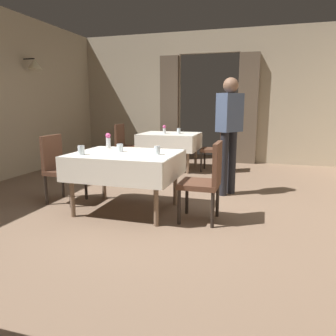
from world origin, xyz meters
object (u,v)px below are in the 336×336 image
(flower_vase_far, at_px, (164,129))
(glass_far_b, at_px, (179,131))
(person_waiter_by_doorway, at_px, (229,127))
(dining_table_mid, at_px, (126,161))
(glass_mid_c, at_px, (120,148))
(chair_mid_left, at_px, (60,165))
(dining_table_far, at_px, (170,139))
(chair_far_left, at_px, (125,143))
(glass_mid_b, at_px, (157,150))
(glass_mid_d, at_px, (81,150))
(chair_far_right, at_px, (217,146))
(flower_vase_mid, at_px, (108,140))
(chair_mid_right, at_px, (207,178))

(flower_vase_far, distance_m, glass_far_b, 0.30)
(glass_far_b, xyz_separation_m, person_waiter_by_doorway, (1.19, -1.61, 0.22))
(dining_table_mid, height_order, glass_mid_c, glass_mid_c)
(dining_table_mid, bearing_deg, chair_mid_left, 174.58)
(dining_table_far, relative_size, chair_far_left, 1.29)
(dining_table_mid, relative_size, chair_mid_left, 1.40)
(dining_table_mid, distance_m, glass_mid_b, 0.45)
(chair_mid_left, bearing_deg, person_waiter_by_doorway, 25.50)
(flower_vase_far, bearing_deg, dining_table_mid, -82.85)
(glass_mid_d, bearing_deg, glass_far_b, 82.43)
(chair_mid_left, relative_size, glass_mid_c, 9.43)
(dining_table_mid, relative_size, person_waiter_by_doorway, 0.76)
(dining_table_far, distance_m, glass_mid_b, 2.88)
(dining_table_mid, bearing_deg, glass_mid_d, -146.92)
(glass_mid_b, bearing_deg, glass_far_b, 99.51)
(chair_far_right, xyz_separation_m, flower_vase_far, (-1.08, -0.09, 0.33))
(glass_mid_c, bearing_deg, dining_table_mid, -36.97)
(chair_far_left, relative_size, flower_vase_mid, 4.43)
(dining_table_mid, height_order, flower_vase_far, flower_vase_far)
(glass_mid_d, relative_size, person_waiter_by_doorway, 0.06)
(dining_table_far, bearing_deg, person_waiter_by_doorway, -49.76)
(dining_table_far, distance_m, chair_mid_left, 2.80)
(flower_vase_far, height_order, glass_far_b, flower_vase_far)
(glass_far_b, relative_size, person_waiter_by_doorway, 0.07)
(chair_mid_left, distance_m, chair_mid_right, 2.08)
(dining_table_mid, height_order, person_waiter_by_doorway, person_waiter_by_doorway)
(dining_table_far, bearing_deg, chair_far_left, -174.37)
(chair_far_left, bearing_deg, glass_far_b, 2.88)
(chair_far_left, height_order, person_waiter_by_doorway, person_waiter_by_doorway)
(flower_vase_mid, distance_m, glass_far_b, 2.45)
(dining_table_mid, bearing_deg, flower_vase_mid, 141.42)
(dining_table_far, relative_size, glass_far_b, 10.51)
(chair_mid_right, distance_m, chair_far_right, 2.89)
(chair_mid_right, relative_size, glass_mid_b, 8.96)
(glass_mid_b, height_order, person_waiter_by_doorway, person_waiter_by_doorway)
(chair_mid_left, relative_size, chair_mid_right, 1.00)
(flower_vase_far, distance_m, person_waiter_by_doorway, 2.17)
(dining_table_far, relative_size, chair_far_right, 1.29)
(glass_mid_c, relative_size, flower_vase_far, 0.57)
(person_waiter_by_doorway, bearing_deg, glass_mid_b, -122.16)
(flower_vase_mid, distance_m, flower_vase_far, 2.39)
(chair_far_right, bearing_deg, flower_vase_far, -175.26)
(chair_mid_right, height_order, flower_vase_far, chair_mid_right)
(glass_far_b, height_order, person_waiter_by_doorway, person_waiter_by_doorway)
(glass_mid_b, relative_size, person_waiter_by_doorway, 0.06)
(chair_far_right, height_order, flower_vase_mid, flower_vase_mid)
(dining_table_far, height_order, chair_mid_left, chair_mid_left)
(chair_far_left, bearing_deg, flower_vase_mid, -70.70)
(chair_mid_left, bearing_deg, flower_vase_far, 75.04)
(chair_mid_right, distance_m, chair_far_left, 3.57)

